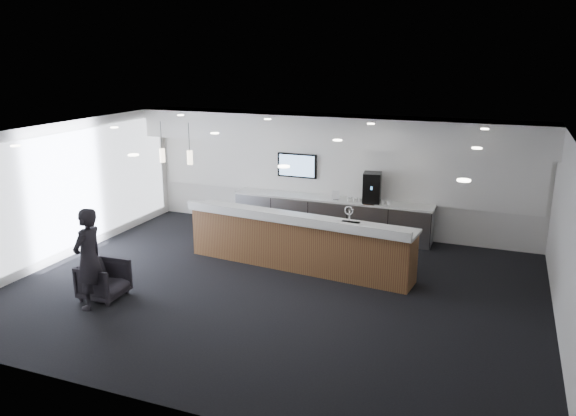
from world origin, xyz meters
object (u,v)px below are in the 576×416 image
at_px(coffee_machine, 372,188).
at_px(lounge_guest, 89,259).
at_px(armchair, 104,280).
at_px(service_counter, 298,242).

bearing_deg(coffee_machine, lounge_guest, -132.89).
bearing_deg(lounge_guest, armchair, -173.96).
bearing_deg(lounge_guest, service_counter, 137.46).
bearing_deg(service_counter, coffee_machine, 73.08).
relative_size(service_counter, coffee_machine, 7.03).
distance_m(service_counter, armchair, 3.95).
relative_size(armchair, lounge_guest, 0.42).
xyz_separation_m(coffee_machine, lounge_guest, (-3.78, -5.54, -0.39)).
bearing_deg(service_counter, lounge_guest, -125.38).
height_order(coffee_machine, armchair, coffee_machine).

